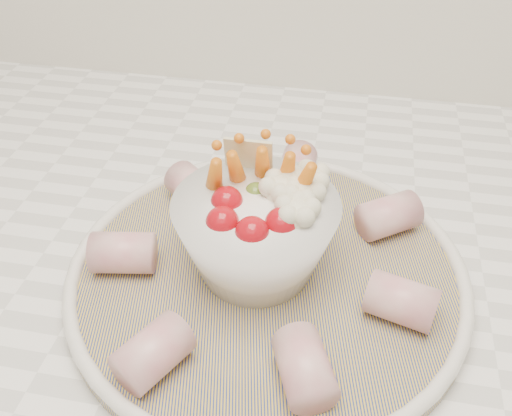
# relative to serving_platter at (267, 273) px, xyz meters

# --- Properties ---
(serving_platter) EXTENTS (0.40, 0.40, 0.02)m
(serving_platter) POSITION_rel_serving_platter_xyz_m (0.00, 0.00, 0.00)
(serving_platter) COLOR navy
(serving_platter) RESTS_ON kitchen_counter
(veggie_bowl) EXTENTS (0.14, 0.14, 0.11)m
(veggie_bowl) POSITION_rel_serving_platter_xyz_m (-0.01, 0.00, 0.05)
(veggie_bowl) COLOR white
(veggie_bowl) RESTS_ON serving_platter
(cured_meat_rolls) EXTENTS (0.29, 0.30, 0.04)m
(cured_meat_rolls) POSITION_rel_serving_platter_xyz_m (-0.00, 0.00, 0.02)
(cured_meat_rolls) COLOR #C05767
(cured_meat_rolls) RESTS_ON serving_platter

